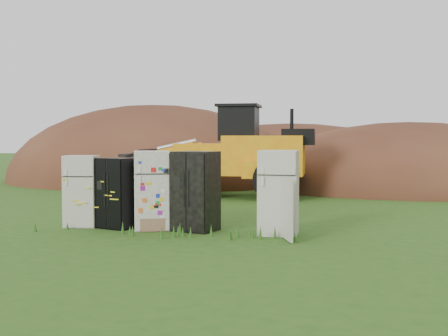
% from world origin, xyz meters
% --- Properties ---
extents(ground, '(120.00, 120.00, 0.00)m').
position_xyz_m(ground, '(0.00, 0.00, 0.00)').
color(ground, '#285115').
rests_on(ground, ground).
extents(fridge_leftmost, '(0.91, 0.89, 1.71)m').
position_xyz_m(fridge_leftmost, '(-2.47, -0.02, 0.86)').
color(fridge_leftmost, silver).
rests_on(fridge_leftmost, ground).
extents(fridge_black_side, '(1.03, 0.91, 1.66)m').
position_xyz_m(fridge_black_side, '(-1.54, -0.02, 0.83)').
color(fridge_black_side, black).
rests_on(fridge_black_side, ground).
extents(fridge_sticker, '(1.04, 1.01, 1.83)m').
position_xyz_m(fridge_sticker, '(-0.66, -0.02, 0.92)').
color(fridge_sticker, white).
rests_on(fridge_sticker, ground).
extents(fridge_dark_mid, '(1.08, 0.95, 1.83)m').
position_xyz_m(fridge_dark_mid, '(0.39, 0.03, 0.91)').
color(fridge_dark_mid, black).
rests_on(fridge_dark_mid, ground).
extents(fridge_open_door, '(0.87, 0.81, 1.86)m').
position_xyz_m(fridge_open_door, '(2.31, 0.00, 0.93)').
color(fridge_open_door, silver).
rests_on(fridge_open_door, ground).
extents(wheel_loader, '(7.07, 3.22, 3.35)m').
position_xyz_m(wheel_loader, '(-1.10, 7.54, 1.67)').
color(wheel_loader, '#EBAC0F').
rests_on(wheel_loader, ground).
extents(dirt_mound_right, '(13.38, 9.81, 5.65)m').
position_xyz_m(dirt_mound_right, '(5.94, 12.51, 0.00)').
color(dirt_mound_right, '#462316').
rests_on(dirt_mound_right, ground).
extents(dirt_mound_left, '(14.81, 11.11, 7.55)m').
position_xyz_m(dirt_mound_left, '(-5.97, 13.67, 0.00)').
color(dirt_mound_left, '#462316').
rests_on(dirt_mound_left, ground).
extents(dirt_mound_back, '(15.58, 10.39, 5.88)m').
position_xyz_m(dirt_mound_back, '(0.28, 17.88, 0.00)').
color(dirt_mound_back, '#462316').
rests_on(dirt_mound_back, ground).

